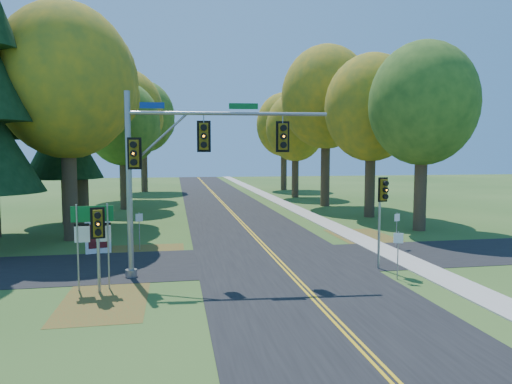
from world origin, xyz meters
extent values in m
plane|color=#2B4D1B|center=(0.00, 0.00, 0.00)|extent=(160.00, 160.00, 0.00)
cube|color=black|center=(0.00, 0.00, 0.01)|extent=(8.00, 160.00, 0.02)
cube|color=black|center=(0.00, 2.00, 0.01)|extent=(60.00, 6.00, 0.02)
cube|color=gold|center=(-0.10, 0.00, 0.03)|extent=(0.10, 160.00, 0.01)
cube|color=gold|center=(0.10, 0.00, 0.03)|extent=(0.10, 160.00, 0.01)
cube|color=#9E998E|center=(6.20, 0.00, 0.03)|extent=(1.60, 160.00, 0.06)
cube|color=brown|center=(-6.50, 4.00, 0.01)|extent=(4.00, 6.00, 0.00)
cube|color=brown|center=(6.80, 6.00, 0.01)|extent=(3.50, 8.00, 0.00)
cube|color=brown|center=(-7.50, -3.00, 0.01)|extent=(3.00, 5.00, 0.00)
cylinder|color=#38281C|center=(-11.20, 9.30, 3.38)|extent=(0.86, 0.86, 6.75)
ellipsoid|color=#B78C18|center=(-11.20, 9.30, 9.55)|extent=(8.00, 8.00, 9.20)
sphere|color=#B78C18|center=(-9.60, 10.50, 8.75)|extent=(4.80, 4.80, 4.80)
sphere|color=#B78C18|center=(-12.60, 8.50, 10.35)|extent=(4.40, 4.40, 4.40)
cylinder|color=#38281C|center=(11.50, 8.70, 3.04)|extent=(0.83, 0.83, 6.08)
ellipsoid|color=#587E27|center=(11.50, 8.70, 8.60)|extent=(7.20, 7.20, 8.28)
sphere|color=#587E27|center=(12.94, 9.78, 7.88)|extent=(4.32, 4.32, 4.32)
sphere|color=#587E27|center=(10.24, 7.98, 9.32)|extent=(3.96, 3.96, 3.96)
cylinder|color=#38281C|center=(-11.80, 16.20, 3.71)|extent=(0.89, 0.89, 7.42)
ellipsoid|color=#B78C18|center=(-11.80, 16.20, 10.43)|extent=(8.60, 8.60, 9.89)
sphere|color=#B78C18|center=(-10.08, 17.49, 9.57)|extent=(5.16, 5.16, 5.16)
sphere|color=#B78C18|center=(-13.30, 15.34, 11.29)|extent=(4.73, 4.73, 4.73)
cylinder|color=#38281C|center=(10.90, 15.50, 3.15)|extent=(0.84, 0.84, 6.30)
ellipsoid|color=#B78C18|center=(10.90, 15.50, 8.96)|extent=(7.60, 7.60, 8.74)
sphere|color=#B78C18|center=(12.42, 16.64, 8.20)|extent=(4.56, 4.56, 4.56)
sphere|color=#B78C18|center=(9.57, 14.74, 9.72)|extent=(4.18, 4.18, 4.18)
cylinder|color=#38281C|center=(-9.60, 24.40, 2.81)|extent=(0.81, 0.81, 5.62)
ellipsoid|color=#587E27|center=(-9.60, 24.40, 8.00)|extent=(6.80, 6.80, 7.82)
sphere|color=#587E27|center=(-8.24, 25.42, 7.33)|extent=(4.08, 4.08, 4.08)
sphere|color=#587E27|center=(-10.79, 23.72, 8.69)|extent=(3.74, 3.74, 3.74)
cylinder|color=#38281C|center=(9.80, 23.60, 3.83)|extent=(0.90, 0.90, 7.65)
ellipsoid|color=#B78C18|center=(9.80, 23.60, 10.73)|extent=(8.80, 8.80, 10.12)
sphere|color=#B78C18|center=(11.56, 24.92, 9.85)|extent=(5.28, 5.28, 5.28)
sphere|color=#B78C18|center=(8.26, 22.72, 11.61)|extent=(4.84, 4.84, 4.84)
cylinder|color=#38281C|center=(-10.20, 33.10, 3.49)|extent=(0.87, 0.87, 6.98)
ellipsoid|color=#B78C18|center=(-10.20, 33.10, 9.85)|extent=(8.20, 8.20, 9.43)
sphere|color=#B78C18|center=(-8.56, 34.33, 9.03)|extent=(4.92, 4.92, 4.92)
sphere|color=#B78C18|center=(-11.63, 32.28, 10.67)|extent=(4.51, 4.51, 4.51)
cylinder|color=#38281C|center=(9.20, 32.80, 2.93)|extent=(0.82, 0.82, 5.85)
ellipsoid|color=#B78C18|center=(9.20, 32.80, 8.30)|extent=(7.00, 7.00, 8.05)
sphere|color=#B78C18|center=(10.60, 33.85, 7.60)|extent=(4.20, 4.20, 4.20)
sphere|color=#B78C18|center=(7.97, 32.10, 9.00)|extent=(3.85, 3.85, 3.85)
cylinder|color=#38281C|center=(-9.00, 44.00, 3.60)|extent=(0.88, 0.88, 7.20)
ellipsoid|color=#587E27|center=(-9.00, 44.00, 10.14)|extent=(8.40, 8.40, 9.66)
sphere|color=#587E27|center=(-7.32, 45.26, 9.30)|extent=(5.04, 5.04, 5.04)
sphere|color=#587E27|center=(-10.47, 43.16, 10.98)|extent=(4.62, 4.62, 4.62)
cylinder|color=#38281C|center=(10.40, 43.50, 3.26)|extent=(0.85, 0.85, 6.53)
ellipsoid|color=#B78C18|center=(10.40, 43.50, 9.26)|extent=(7.80, 7.80, 8.97)
sphere|color=#B78C18|center=(11.96, 44.67, 8.47)|extent=(4.68, 4.68, 4.68)
sphere|color=#B78C18|center=(9.04, 42.72, 10.04)|extent=(4.29, 4.29, 4.29)
cylinder|color=#38281C|center=(-13.00, 16.00, 1.71)|extent=(0.50, 0.50, 3.42)
cone|color=black|center=(-13.00, 16.00, 6.15)|extent=(5.60, 5.60, 5.45)
cone|color=black|center=(-13.00, 16.00, 10.04)|extent=(4.57, 4.57, 5.45)
cone|color=black|center=(-13.00, 16.00, 13.94)|extent=(3.55, 3.55, 5.45)
cylinder|color=gray|center=(-6.84, 0.03, 3.93)|extent=(0.25, 0.25, 7.86)
cylinder|color=gray|center=(-6.84, 0.03, 0.17)|extent=(0.49, 0.49, 0.34)
cylinder|color=gray|center=(-2.64, -0.31, 6.96)|extent=(8.41, 0.83, 0.16)
cylinder|color=gray|center=(-5.61, -0.07, 5.84)|extent=(2.54, 0.30, 2.32)
cylinder|color=gray|center=(-3.70, -0.23, 6.76)|extent=(0.04, 0.04, 0.40)
cube|color=#72590C|center=(-3.70, -0.23, 6.00)|extent=(0.41, 0.37, 1.12)
cube|color=black|center=(-3.70, -0.23, 6.00)|extent=(0.58, 0.08, 1.33)
sphere|color=orange|center=(-3.73, -0.48, 6.00)|extent=(0.20, 0.20, 0.20)
cylinder|color=black|center=(-3.73, -0.48, 6.36)|extent=(0.28, 0.20, 0.27)
cylinder|color=black|center=(-3.73, -0.48, 6.00)|extent=(0.28, 0.20, 0.27)
cylinder|color=black|center=(-3.73, -0.48, 5.64)|extent=(0.28, 0.20, 0.27)
cylinder|color=gray|center=(-0.35, -0.50, 6.76)|extent=(0.04, 0.04, 0.40)
cube|color=#72590C|center=(-0.35, -0.50, 6.00)|extent=(0.41, 0.37, 1.12)
cube|color=black|center=(-0.35, -0.50, 6.00)|extent=(0.58, 0.08, 1.33)
sphere|color=orange|center=(-0.37, -0.75, 6.00)|extent=(0.20, 0.20, 0.20)
cylinder|color=black|center=(-0.37, -0.75, 6.36)|extent=(0.28, 0.20, 0.27)
cylinder|color=black|center=(-0.37, -0.75, 6.00)|extent=(0.28, 0.20, 0.27)
cylinder|color=black|center=(-0.37, -0.75, 5.64)|extent=(0.28, 0.20, 0.27)
cube|color=#72590C|center=(-6.57, -0.16, 5.28)|extent=(0.41, 0.37, 1.12)
cube|color=black|center=(-6.57, -0.16, 5.28)|extent=(0.58, 0.08, 1.33)
sphere|color=orange|center=(-6.59, -0.42, 5.28)|extent=(0.20, 0.20, 0.20)
cylinder|color=black|center=(-6.59, -0.42, 5.64)|extent=(0.28, 0.20, 0.27)
cylinder|color=black|center=(-6.59, -0.42, 5.28)|extent=(0.28, 0.20, 0.27)
cylinder|color=black|center=(-6.59, -0.42, 4.92)|extent=(0.28, 0.20, 0.27)
cube|color=navy|center=(-5.83, -0.06, 7.28)|extent=(1.01, 0.13, 0.25)
cube|color=#0C5926|center=(-2.03, -0.36, 7.28)|extent=(1.24, 0.14, 0.25)
cylinder|color=gray|center=(4.20, -0.49, 2.07)|extent=(0.11, 0.11, 4.13)
cube|color=#72590C|center=(4.23, -0.70, 3.66)|extent=(0.36, 0.33, 0.94)
cube|color=black|center=(4.23, -0.70, 3.66)|extent=(0.49, 0.11, 1.11)
sphere|color=orange|center=(4.27, -0.91, 3.66)|extent=(0.17, 0.17, 0.17)
cylinder|color=black|center=(4.27, -0.91, 3.96)|extent=(0.25, 0.18, 0.23)
cylinder|color=black|center=(4.27, -0.91, 3.66)|extent=(0.25, 0.18, 0.23)
cylinder|color=black|center=(4.27, -0.91, 3.36)|extent=(0.25, 0.18, 0.23)
cylinder|color=gray|center=(-7.84, -1.92, 1.60)|extent=(0.12, 0.12, 3.20)
cube|color=#72590C|center=(-7.80, -2.14, 2.70)|extent=(0.39, 0.36, 1.00)
cube|color=black|center=(-7.80, -2.14, 2.70)|extent=(0.52, 0.13, 1.18)
sphere|color=orange|center=(-7.76, -2.36, 2.70)|extent=(0.18, 0.18, 0.18)
cylinder|color=black|center=(-7.76, -2.36, 3.02)|extent=(0.27, 0.20, 0.24)
cylinder|color=black|center=(-7.76, -2.36, 2.70)|extent=(0.27, 0.20, 0.24)
cylinder|color=black|center=(-7.76, -2.36, 2.38)|extent=(0.27, 0.20, 0.24)
cylinder|color=gray|center=(-8.65, -1.59, 1.68)|extent=(0.07, 0.07, 3.36)
cylinder|color=gray|center=(-7.53, -1.54, 1.68)|extent=(0.07, 0.07, 3.36)
cube|color=#0D6126|center=(-8.09, -1.53, 2.97)|extent=(1.57, 0.12, 0.62)
cube|color=silver|center=(-8.09, -1.53, 2.97)|extent=(1.34, 0.07, 0.09)
cube|color=silver|center=(-8.48, -1.55, 2.18)|extent=(0.56, 0.07, 0.62)
cube|color=black|center=(-8.48, -1.55, 2.55)|extent=(0.56, 0.03, 0.11)
cube|color=silver|center=(-7.70, -1.52, 2.18)|extent=(0.56, 0.07, 0.62)
cube|color=black|center=(-7.70, -1.52, 2.55)|extent=(0.56, 0.03, 0.11)
cube|color=white|center=(-8.97, 5.09, 0.89)|extent=(1.29, 0.48, 1.78)
cube|color=maroon|center=(-8.95, 4.99, 0.94)|extent=(0.97, 0.25, 1.29)
cube|color=white|center=(-9.45, 4.97, 0.15)|extent=(0.10, 0.10, 0.30)
cube|color=white|center=(-8.49, 5.21, 0.15)|extent=(0.10, 0.10, 0.30)
cylinder|color=gray|center=(7.18, 3.58, 0.99)|extent=(0.05, 0.05, 1.99)
cube|color=white|center=(7.18, 3.56, 1.72)|extent=(0.37, 0.15, 0.41)
cylinder|color=gray|center=(4.20, -2.31, 1.02)|extent=(0.05, 0.05, 2.04)
cube|color=white|center=(4.19, -2.33, 1.77)|extent=(0.37, 0.17, 0.42)
cylinder|color=gray|center=(-6.89, 5.62, 1.03)|extent=(0.05, 0.05, 2.07)
cube|color=silver|center=(-6.89, 5.60, 1.78)|extent=(0.38, 0.15, 0.42)
camera|label=1|loc=(-4.95, -19.73, 5.32)|focal=32.00mm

